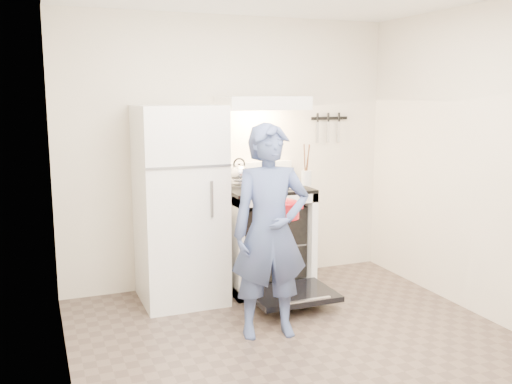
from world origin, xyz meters
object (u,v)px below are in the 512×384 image
Objects in this scene: tea_kettle at (239,172)px; person at (270,232)px; refrigerator at (180,205)px; dutch_oven at (283,211)px; stove_body at (265,239)px.

tea_kettle is 1.19m from person.
person is at bearing -66.11° from refrigerator.
refrigerator is 5.22× the size of dutch_oven.
refrigerator is at bearing 129.71° from dutch_oven.
dutch_oven is at bearing -88.33° from tea_kettle.
dutch_oven is (0.63, -0.76, 0.05)m from refrigerator.
stove_body is 1.12m from person.
dutch_oven reaches higher than stove_body.
stove_body is at bearing -33.52° from tea_kettle.
refrigerator is 0.67m from tea_kettle.
refrigerator is at bearing 122.73° from person.
dutch_oven is at bearing 56.42° from person.
dutch_oven is (-0.18, -0.79, 0.44)m from stove_body.
dutch_oven is at bearing -102.76° from stove_body.
person reaches higher than tea_kettle.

